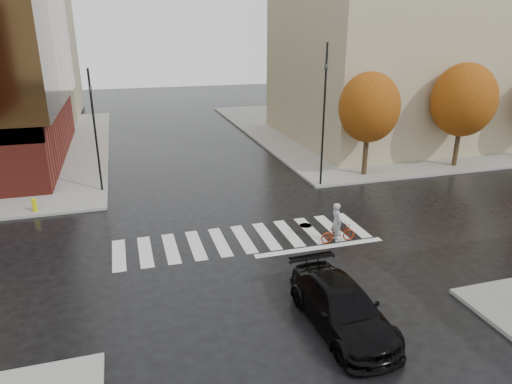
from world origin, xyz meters
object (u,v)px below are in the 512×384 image
cyclist (337,229)px  fire_hydrant (34,204)px  traffic_light_ne (324,105)px  traffic_light_nw (94,124)px  sedan (342,307)px

cyclist → fire_hydrant: (-13.49, 7.50, -0.08)m
cyclist → traffic_light_ne: size_ratio=0.23×
traffic_light_nw → fire_hydrant: 5.39m
cyclist → traffic_light_ne: bearing=-20.8°
cyclist → fire_hydrant: cyclist is taller
traffic_light_ne → fire_hydrant: traffic_light_ne is taller
sedan → cyclist: (2.63, 5.66, -0.08)m
cyclist → traffic_light_nw: (-10.24, 10.00, 3.42)m
sedan → traffic_light_nw: (-7.60, 15.66, 3.34)m
traffic_light_ne → cyclist: bearing=74.6°
traffic_light_nw → fire_hydrant: size_ratio=9.32×
cyclist → sedan: bearing=153.1°
cyclist → traffic_light_ne: 8.84m
cyclist → traffic_light_ne: traffic_light_ne is taller
sedan → fire_hydrant: bearing=127.5°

